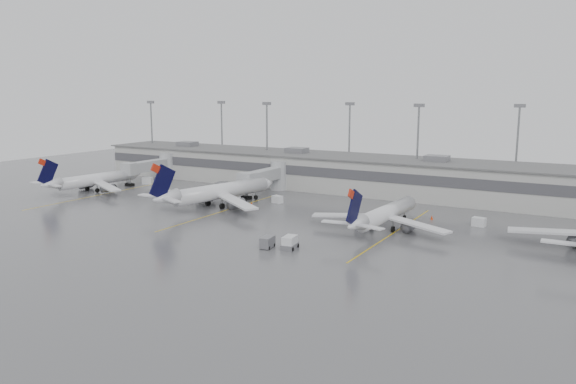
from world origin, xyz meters
The scene contains 18 objects.
ground centered at (0.00, 0.00, 0.00)m, with size 260.00×260.00×0.00m, color #515154.
terminal centered at (-0.01, 57.98, 4.17)m, with size 152.00×17.00×9.45m.
light_masts centered at (0.00, 63.75, 12.03)m, with size 142.40×8.00×20.60m.
jet_bridge_left centered at (-55.50, 45.72, 3.87)m, with size 4.00×17.20×7.00m.
jet_bridge_right centered at (-20.50, 45.72, 3.87)m, with size 4.00×17.20×7.00m.
stand_markings centered at (0.00, 24.00, 0.01)m, with size 105.25×40.00×0.01m.
jet_far_left centered at (-57.31, 26.35, 2.83)m, with size 24.96×28.10×9.09m.
jet_mid_left centered at (-20.93, 25.93, 3.23)m, with size 27.97×31.69×10.39m.
jet_mid_right centered at (15.29, 24.45, 2.80)m, with size 24.79×27.84×9.00m.
baggage_tug centered at (7.17, 6.41, 0.77)m, with size 2.33×3.27×1.96m.
baggage_cart centered at (3.97, 5.21, 0.90)m, with size 1.86×2.85×1.72m.
gse_uld_a centered at (-53.84, 40.59, 0.88)m, with size 2.48×1.65×1.76m, color silver.
gse_uld_b centered at (-12.47, 35.79, 0.76)m, with size 2.16×1.44×1.53m, color silver.
gse_uld_c centered at (28.86, 35.28, 0.77)m, with size 2.18×1.45×1.54m, color silver.
gse_loader centered at (-32.41, 43.00, 0.93)m, with size 1.86×2.98×1.86m, color slate.
cone_a centered at (-43.76, 32.73, 0.37)m, with size 0.46×0.46×0.73m, color red.
cone_b centered at (-15.71, 30.78, 0.35)m, with size 0.44×0.44×0.70m, color red.
cone_c centered at (20.29, 36.35, 0.39)m, with size 0.49×0.49×0.78m, color red.
Camera 1 is at (47.16, -64.26, 23.20)m, focal length 35.00 mm.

